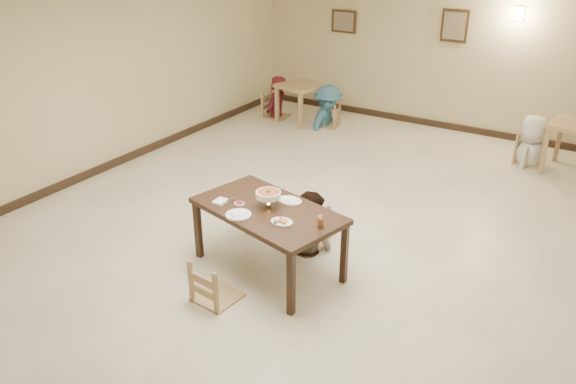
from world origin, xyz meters
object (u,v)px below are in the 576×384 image
Objects in this scene: bg_table_left at (300,91)px; drink_glass at (320,222)px; chair_near at (215,262)px; bg_chair_lr at (328,104)px; main_table at (268,215)px; bg_diner_b at (328,85)px; bg_chair_ll at (276,93)px; curry_warmer at (268,195)px; chair_far at (311,212)px; main_diner at (310,192)px; bg_diner_c at (537,116)px; bg_diner_a at (276,76)px; bg_chair_rl at (533,137)px.

drink_glass is at bearing -57.19° from bg_table_left.
chair_near is 1.00× the size of bg_chair_lr.
bg_diner_b is at bearing 124.39° from main_table.
bg_table_left is 0.91× the size of bg_chair_ll.
curry_warmer is 2.44× the size of drink_glass.
drink_glass is 0.14× the size of bg_chair_lr.
chair_far is at bearing -57.61° from bg_table_left.
bg_diner_b reaches higher than main_diner.
chair_near is at bearing -67.55° from bg_table_left.
bg_diner_b reaches higher than bg_chair_ll.
bg_table_left is 4.48m from bg_diner_c.
drink_glass is at bearing -4.68° from bg_diner_c.
bg_diner_c is at bearing -104.47° from chair_near.
chair_near is at bearing -160.66° from bg_chair_ll.
curry_warmer is at bearing 126.90° from main_table.
main_diner reaches higher than bg_chair_lr.
drink_glass is 6.33m from bg_chair_ll.
drink_glass is 0.14× the size of bg_table_left.
bg_chair_lr is 0.55× the size of bg_diner_c.
bg_diner_a reaches higher than curry_warmer.
chair_far is 0.83× the size of bg_chair_ll.
curry_warmer is at bearing -12.46° from bg_diner_c.
drink_glass is at bearing -134.77° from chair_near.
main_table is 0.84m from chair_near.
bg_chair_ll reaches higher than drink_glass.
bg_diner_b is at bearing 108.17° from chair_far.
curry_warmer is at bearing -155.77° from bg_chair_ll.
bg_chair_rl is at bearing 79.22° from bg_chair_lr.
bg_chair_rl is (4.48, 0.15, -0.18)m from bg_table_left.
chair_far is 0.91× the size of bg_chair_rl.
main_diner is at bearing -57.91° from bg_table_left.
main_table is 1.96× the size of bg_chair_rl.
bg_diner_a is (-1.21, -0.04, 0.41)m from bg_chair_lr.
bg_diner_a is (-3.83, 5.03, 0.01)m from drink_glass.
main_table is 2.15× the size of chair_far.
main_diner is at bearing -78.65° from chair_far.
chair_far is 4.67m from bg_chair_rl.
bg_diner_a is 1.04× the size of bg_diner_c.
bg_diner_c is (1.81, 4.40, 0.08)m from main_diner.
main_diner is 1.46× the size of bg_chair_ll.
bg_diner_c reaches higher than bg_table_left.
bg_chair_lr is (-2.02, 4.21, 0.03)m from chair_far.
bg_table_left is 0.57× the size of bg_diner_b.
main_diner is at bearing -13.44° from bg_diner_c.
bg_table_left is 1.02× the size of bg_chair_lr.
main_diner is 4.79m from bg_chair_lr.
main_table is 5.85× the size of curry_warmer.
bg_chair_rl is (3.87, 0.08, 0.01)m from bg_chair_lr.
main_table is 1.08× the size of bg_diner_a.
main_diner is 0.70m from curry_warmer.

